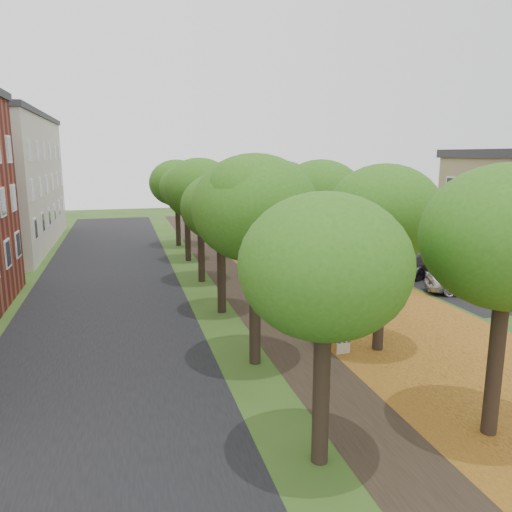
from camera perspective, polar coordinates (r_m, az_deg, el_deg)
ground at (r=13.92m, az=16.21°, el=-20.25°), size 120.00×120.00×0.00m
street_asphalt at (r=26.04m, az=-16.79°, el=-5.10°), size 8.00×70.00×0.01m
footpath at (r=26.81m, az=-0.53°, el=-4.12°), size 3.20×70.00×0.01m
leaf_verge at (r=28.43m, az=9.29°, el=-3.36°), size 7.50×70.00×0.01m
parking_lot at (r=33.56m, az=21.93°, el=-1.77°), size 9.00×16.00×0.01m
tree_row_west at (r=25.45m, az=-5.39°, el=6.50°), size 4.01×34.01×6.77m
tree_row_east at (r=26.68m, az=4.90°, el=6.74°), size 4.01×34.01×6.77m
bench at (r=19.57m, az=8.60°, el=-8.82°), size 0.65×1.94×0.90m
car_silver at (r=28.61m, az=23.12°, el=-2.52°), size 4.71×3.06×1.49m
car_red at (r=29.99m, az=21.86°, el=-2.02°), size 4.11×2.87×1.28m
car_grey at (r=32.07m, az=18.33°, el=-0.73°), size 5.56×3.87×1.50m
car_white at (r=35.92m, az=14.33°, el=0.63°), size 5.23×3.49×1.33m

